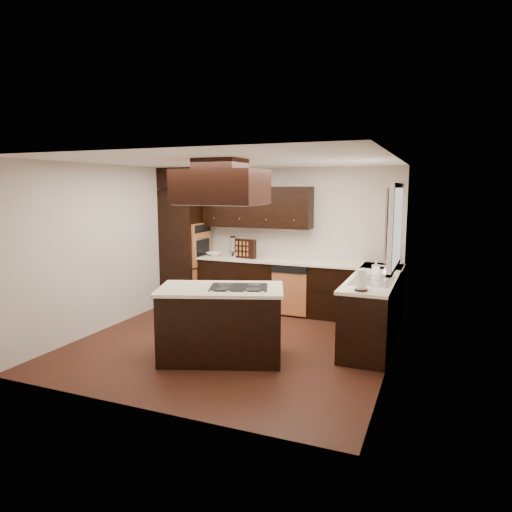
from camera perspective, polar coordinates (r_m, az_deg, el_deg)
name	(u,v)px	position (r m, az deg, el deg)	size (l,w,h in m)	color
floor	(233,343)	(6.53, -2.85, -10.81)	(4.20, 4.20, 0.02)	#502516
ceiling	(232,160)	(6.17, -3.02, 11.86)	(4.20, 4.20, 0.02)	white
wall_back	(283,239)	(8.17, 3.34, 2.20)	(4.20, 0.02, 2.50)	beige
wall_front	(138,285)	(4.43, -14.55, -3.49)	(4.20, 0.02, 2.50)	beige
wall_left	(108,247)	(7.36, -17.99, 1.09)	(0.02, 4.20, 2.50)	beige
wall_right	(393,264)	(5.67, 16.77, -0.98)	(0.02, 4.20, 2.50)	beige
oven_column	(185,247)	(8.57, -8.87, 1.13)	(0.65, 0.75, 2.12)	black
wall_oven_face	(201,245)	(8.39, -6.83, 1.42)	(0.05, 0.62, 0.78)	#CE7540
base_cabinets_back	(278,286)	(8.00, 2.81, -3.82)	(2.93, 0.60, 0.88)	black
base_cabinets_right	(374,309)	(6.75, 14.57, -6.43)	(0.60, 2.40, 0.88)	black
countertop_back	(278,261)	(7.90, 2.80, -0.58)	(2.93, 0.63, 0.04)	#FFF3CF
countertop_right	(375,277)	(6.65, 14.59, -2.59)	(0.63, 2.40, 0.04)	#FFF3CF
upper_cabinets	(257,207)	(8.11, 0.06, 6.13)	(2.00, 0.34, 0.72)	black
dishwasher_front	(289,294)	(7.65, 4.15, -4.75)	(0.60, 0.05, 0.72)	#CE7540
window_frame	(396,227)	(6.17, 17.05, 3.50)	(0.06, 1.32, 1.12)	white
window_pane	(398,227)	(6.17, 17.31, 3.49)	(0.00, 1.20, 1.00)	white
curtain_left	(387,225)	(5.76, 16.10, 3.70)	(0.02, 0.34, 0.90)	beige
curtain_right	(394,221)	(6.59, 16.88, 4.24)	(0.02, 0.34, 0.90)	beige
sink_rim	(372,280)	(6.30, 14.31, -2.96)	(0.52, 0.84, 0.01)	silver
island	(221,325)	(5.83, -4.37, -8.55)	(1.49, 0.81, 0.88)	black
island_top	(221,289)	(5.72, -4.42, -4.14)	(1.55, 0.87, 0.04)	#FFF3CF
cooktop	(239,287)	(5.69, -2.16, -3.92)	(0.71, 0.47, 0.01)	black
range_hood	(220,187)	(5.62, -4.46, 8.59)	(1.05, 0.72, 0.42)	black
hood_duct	(220,164)	(5.63, -4.50, 11.40)	(0.55, 0.50, 0.13)	black
blender_base	(233,255)	(8.11, -2.90, 0.16)	(0.15, 0.15, 0.10)	silver
blender_pitcher	(233,245)	(8.09, -2.91, 1.42)	(0.13, 0.13, 0.26)	silver
spice_rack	(245,249)	(8.02, -1.36, 0.92)	(0.40, 0.10, 0.34)	black
mixing_bowl	(214,254)	(8.35, -5.29, 0.25)	(0.26, 0.26, 0.06)	white
soap_bottle	(376,268)	(6.71, 14.74, -1.43)	(0.09, 0.09, 0.21)	white
paper_towel	(361,280)	(5.63, 13.04, -2.98)	(0.12, 0.12, 0.26)	white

